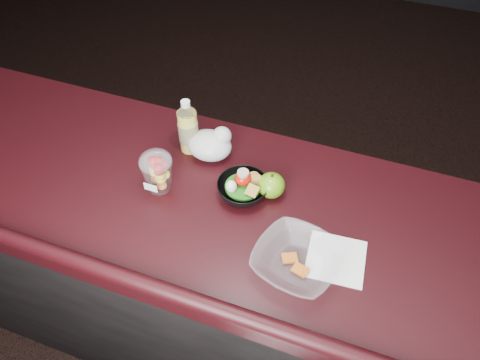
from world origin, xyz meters
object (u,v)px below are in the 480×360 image
lemonade_bottle (188,130)px  takeout_bowl (297,260)px  fruit_cup (157,171)px  snack_bowl (243,188)px  green_apple (271,185)px

lemonade_bottle → takeout_bowl: lemonade_bottle is taller
fruit_cup → snack_bowl: 0.27m
lemonade_bottle → green_apple: 0.34m
green_apple → snack_bowl: bearing=-159.2°
lemonade_bottle → fruit_cup: lemonade_bottle is taller
fruit_cup → takeout_bowl: 0.51m
lemonade_bottle → takeout_bowl: size_ratio=0.73×
lemonade_bottle → fruit_cup: (-0.02, -0.20, -0.01)m
green_apple → snack_bowl: size_ratio=0.52×
fruit_cup → snack_bowl: fruit_cup is taller
lemonade_bottle → takeout_bowl: (0.47, -0.33, -0.06)m
green_apple → snack_bowl: green_apple is taller
lemonade_bottle → fruit_cup: bearing=-95.0°
green_apple → takeout_bowl: (0.15, -0.23, -0.01)m
lemonade_bottle → snack_bowl: (0.24, -0.13, -0.06)m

